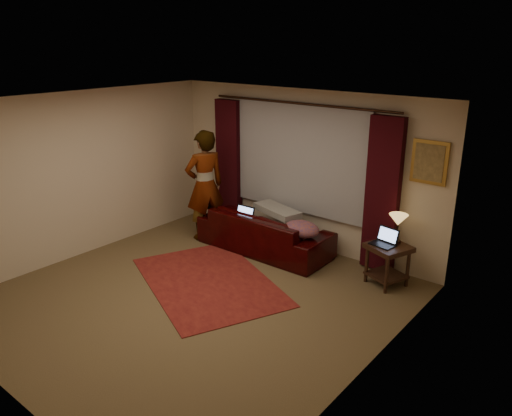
{
  "coord_description": "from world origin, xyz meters",
  "views": [
    {
      "loc": [
        4.43,
        -4.12,
        3.35
      ],
      "look_at": [
        0.1,
        1.2,
        1.0
      ],
      "focal_mm": 35.0,
      "sensor_mm": 36.0,
      "label": 1
    }
  ],
  "objects_px": {
    "sofa": "(265,224)",
    "laptop_sofa": "(241,215)",
    "end_table": "(387,265)",
    "laptop_table": "(383,237)",
    "tiffany_lamp": "(397,229)",
    "person": "(205,186)"
  },
  "relations": [
    {
      "from": "laptop_sofa",
      "to": "person",
      "type": "bearing_deg",
      "value": 179.71
    },
    {
      "from": "sofa",
      "to": "laptop_sofa",
      "type": "height_order",
      "value": "sofa"
    },
    {
      "from": "end_table",
      "to": "laptop_table",
      "type": "xyz_separation_m",
      "value": [
        -0.07,
        -0.05,
        0.42
      ]
    },
    {
      "from": "tiffany_lamp",
      "to": "end_table",
      "type": "bearing_deg",
      "value": -104.52
    },
    {
      "from": "laptop_sofa",
      "to": "person",
      "type": "height_order",
      "value": "person"
    },
    {
      "from": "sofa",
      "to": "laptop_table",
      "type": "relative_size",
      "value": 6.38
    },
    {
      "from": "laptop_sofa",
      "to": "sofa",
      "type": "bearing_deg",
      "value": 24.37
    },
    {
      "from": "laptop_sofa",
      "to": "tiffany_lamp",
      "type": "bearing_deg",
      "value": 8.26
    },
    {
      "from": "sofa",
      "to": "laptop_table",
      "type": "xyz_separation_m",
      "value": [
        2.02,
        0.1,
        0.26
      ]
    },
    {
      "from": "tiffany_lamp",
      "to": "laptop_table",
      "type": "bearing_deg",
      "value": -118.96
    },
    {
      "from": "end_table",
      "to": "tiffany_lamp",
      "type": "height_order",
      "value": "tiffany_lamp"
    },
    {
      "from": "person",
      "to": "tiffany_lamp",
      "type": "bearing_deg",
      "value": 120.45
    },
    {
      "from": "sofa",
      "to": "end_table",
      "type": "height_order",
      "value": "sofa"
    },
    {
      "from": "laptop_sofa",
      "to": "tiffany_lamp",
      "type": "xyz_separation_m",
      "value": [
        2.49,
        0.48,
        0.23
      ]
    },
    {
      "from": "laptop_sofa",
      "to": "person",
      "type": "distance_m",
      "value": 0.87
    },
    {
      "from": "tiffany_lamp",
      "to": "person",
      "type": "bearing_deg",
      "value": -171.12
    },
    {
      "from": "laptop_sofa",
      "to": "end_table",
      "type": "height_order",
      "value": "laptop_sofa"
    },
    {
      "from": "sofa",
      "to": "tiffany_lamp",
      "type": "height_order",
      "value": "tiffany_lamp"
    },
    {
      "from": "sofa",
      "to": "tiffany_lamp",
      "type": "bearing_deg",
      "value": -172.67
    },
    {
      "from": "laptop_table",
      "to": "person",
      "type": "height_order",
      "value": "person"
    },
    {
      "from": "laptop_sofa",
      "to": "laptop_table",
      "type": "distance_m",
      "value": 2.4
    },
    {
      "from": "tiffany_lamp",
      "to": "person",
      "type": "xyz_separation_m",
      "value": [
        -3.27,
        -0.51,
        0.14
      ]
    }
  ]
}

